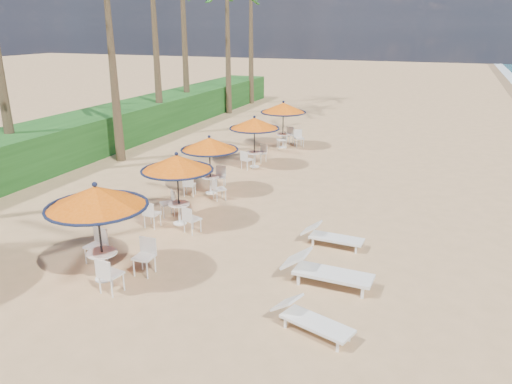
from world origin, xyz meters
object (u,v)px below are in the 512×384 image
station_4 (284,113)px  lounger_near (309,318)px  station_1 (176,172)px  lounger_far (330,236)px  station_0 (100,209)px  station_2 (209,151)px  station_3 (254,128)px  lounger_mid (324,270)px

station_4 → lounger_near: 16.17m
station_1 → lounger_far: size_ratio=1.30×
station_0 → lounger_far: size_ratio=1.41×
station_2 → lounger_near: (5.75, -7.20, -1.31)m
station_0 → station_4: 14.79m
station_2 → lounger_far: size_ratio=1.23×
lounger_far → station_3: bearing=129.3°
station_0 → station_3: (-0.29, 10.83, -0.11)m
station_4 → lounger_far: 12.04m
station_1 → station_2: (-0.37, 3.07, -0.09)m
station_3 → lounger_near: station_3 is taller
station_1 → lounger_far: 5.03m
lounger_near → lounger_far: 4.29m
lounger_near → lounger_mid: (-0.19, 2.01, 0.07)m
station_2 → lounger_mid: station_2 is taller
station_1 → lounger_mid: station_1 is taller
station_0 → station_3: station_0 is taller
station_3 → station_4: 3.96m
station_0 → station_1: size_ratio=1.08×
station_4 → lounger_near: bearing=-70.1°
station_4 → station_1: bearing=-89.5°
lounger_mid → station_4: bearing=114.7°
lounger_mid → station_1: bearing=160.5°
lounger_mid → lounger_far: bearing=101.9°
station_3 → lounger_far: bearing=-54.2°
station_1 → lounger_near: size_ratio=1.26×
lounger_near → lounger_far: bearing=116.1°
station_1 → station_2: size_ratio=1.06×
station_0 → station_1: (-0.12, 3.77, -0.14)m
station_0 → station_2: (-0.49, 6.85, -0.23)m
station_1 → station_2: bearing=96.9°
station_0 → lounger_near: station_0 is taller
station_2 → station_3: 3.99m
station_0 → lounger_far: station_0 is taller
station_0 → station_4: (-0.22, 14.78, -0.10)m
station_1 → lounger_near: station_1 is taller
station_3 → station_1: bearing=-88.6°
station_2 → lounger_far: bearing=-29.6°
lounger_far → lounger_near: bearing=-79.1°
station_0 → station_1: station_0 is taller
station_3 → lounger_far: 8.67m
station_4 → lounger_mid: 14.23m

